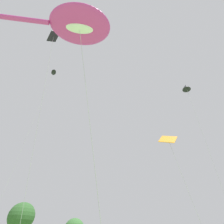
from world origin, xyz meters
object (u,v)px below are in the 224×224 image
object	(u,v)px
big_show_kite	(78,25)
small_kite_diamond_red	(53,74)
small_kite_delta_white	(186,87)
small_kite_tiny_distant	(169,141)
tree_pine_center	(21,217)
small_kite_box_yellow	(52,43)

from	to	relation	value
big_show_kite	small_kite_diamond_red	world-z (taller)	small_kite_diamond_red
small_kite_diamond_red	small_kite_delta_white	bearing A→B (deg)	-124.38
small_kite_tiny_distant	small_kite_diamond_red	distance (m)	20.61
small_kite_tiny_distant	tree_pine_center	bearing A→B (deg)	-103.63
small_kite_tiny_distant	small_kite_delta_white	xyz separation A→B (m)	(6.48, 0.20, 9.58)
small_kite_box_yellow	small_kite_tiny_distant	bearing A→B (deg)	151.02
small_kite_diamond_red	tree_pine_center	size ratio (longest dim) A/B	1.91
big_show_kite	tree_pine_center	distance (m)	58.40
small_kite_box_yellow	small_kite_tiny_distant	distance (m)	12.26
tree_pine_center	small_kite_box_yellow	bearing A→B (deg)	-104.06
big_show_kite	small_kite_delta_white	bearing A→B (deg)	30.86
small_kite_tiny_distant	tree_pine_center	xyz separation A→B (m)	(4.06, 56.49, 0.44)
big_show_kite	tree_pine_center	size ratio (longest dim) A/B	1.24
big_show_kite	small_kite_tiny_distant	xyz separation A→B (m)	(8.49, 0.21, -6.62)
small_kite_tiny_distant	small_kite_delta_white	distance (m)	11.56
small_kite_tiny_distant	big_show_kite	bearing A→B (deg)	-8.12
small_kite_box_yellow	small_kite_delta_white	size ratio (longest dim) A/B	0.91
tree_pine_center	small_kite_tiny_distant	bearing A→B (deg)	-94.11
big_show_kite	small_kite_tiny_distant	size ratio (longest dim) A/B	1.76
big_show_kite	small_kite_box_yellow	xyz separation A→B (m)	(-0.91, 2.97, 0.75)
tree_pine_center	big_show_kite	bearing A→B (deg)	-102.47
big_show_kite	small_kite_delta_white	distance (m)	15.26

